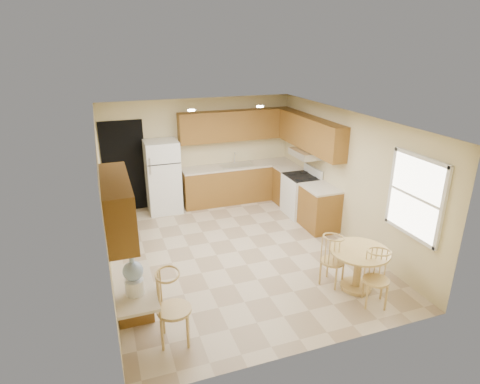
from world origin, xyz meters
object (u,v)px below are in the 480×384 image
object	(u,v)px
dining_table	(358,264)
chair_table_b	(381,276)
refrigerator	(163,177)
chair_table_a	(336,257)
stove	(301,195)
chair_desk	(175,305)
water_crock	(134,277)

from	to	relation	value
dining_table	chair_table_b	distance (m)	0.53
refrigerator	chair_table_a	bearing A→B (deg)	-62.89
dining_table	chair_table_a	size ratio (longest dim) A/B	1.07
refrigerator	dining_table	bearing A→B (deg)	-60.52
refrigerator	chair_table_b	xyz separation A→B (m)	(2.35, -4.68, -0.30)
stove	chair_desk	bearing A→B (deg)	-136.82
dining_table	water_crock	bearing A→B (deg)	-177.88
chair_desk	dining_table	bearing A→B (deg)	107.97
chair_table_b	refrigerator	bearing A→B (deg)	-37.88
refrigerator	chair_table_b	distance (m)	5.25
dining_table	chair_table_a	xyz separation A→B (m)	(-0.31, 0.17, 0.08)
chair_table_a	stove	bearing A→B (deg)	129.72
stove	refrigerator	bearing A→B (deg)	157.01
chair_desk	chair_table_a	bearing A→B (deg)	112.25
refrigerator	water_crock	xyz separation A→B (m)	(-1.05, -4.28, 0.17)
chair_table_a	chair_table_b	distance (m)	0.76
dining_table	chair_desk	world-z (taller)	chair_desk
refrigerator	chair_table_b	size ratio (longest dim) A/B	1.92
dining_table	chair_table_a	distance (m)	0.36
stove	chair_table_b	xyz separation A→B (m)	(-0.52, -3.46, 0.06)
refrigerator	stove	size ratio (longest dim) A/B	1.52
refrigerator	chair_desk	distance (m)	4.53
refrigerator	dining_table	xyz separation A→B (m)	(2.35, -4.16, -0.39)
water_crock	dining_table	bearing A→B (deg)	2.12
chair_table_a	chair_desk	bearing A→B (deg)	-112.99
dining_table	chair_table_a	world-z (taller)	chair_table_a
refrigerator	chair_table_a	distance (m)	4.49
chair_table_b	stove	bearing A→B (deg)	-73.15
chair_table_a	chair_table_b	bearing A→B (deg)	-9.59
chair_desk	water_crock	bearing A→B (deg)	-102.07
dining_table	chair_table_a	bearing A→B (deg)	151.42
stove	water_crock	bearing A→B (deg)	-142.04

